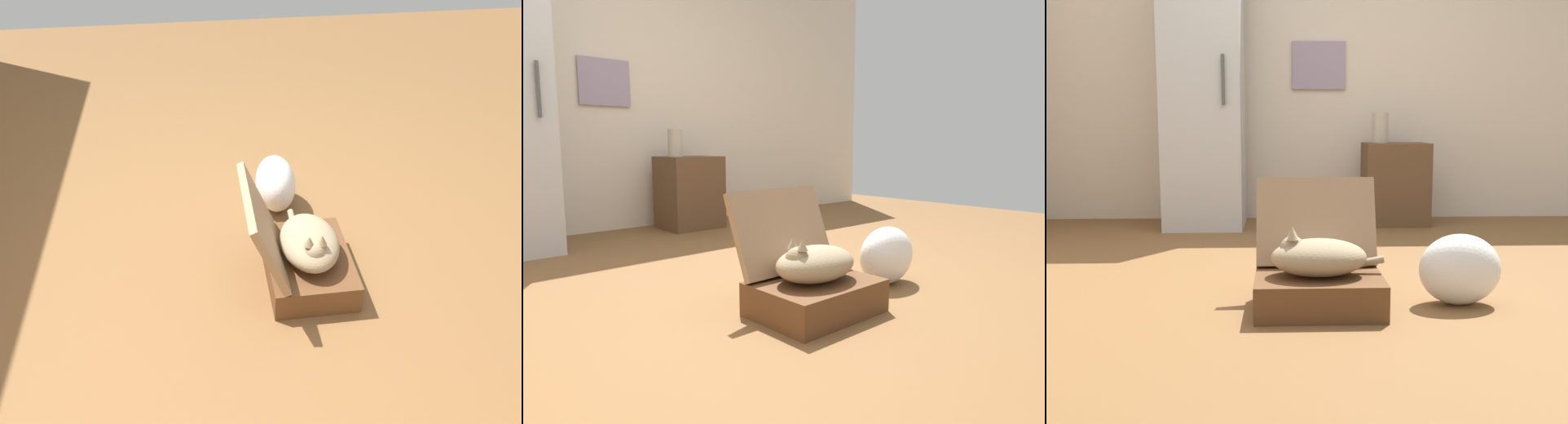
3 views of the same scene
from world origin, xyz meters
The scene contains 9 objects.
ground_plane centered at (0.00, 0.00, 0.00)m, with size 7.68×7.68×0.00m, color brown.
wall_back centered at (0.00, 2.26, 1.30)m, with size 6.40×0.15×2.60m.
suitcase_base centered at (-0.20, -0.44, 0.07)m, with size 0.54×0.41×0.15m, color brown.
suitcase_lid centered at (-0.20, -0.21, 0.35)m, with size 0.54×0.41×0.04m, color #9B7756.
cat centered at (-0.21, -0.43, 0.23)m, with size 0.48×0.28×0.21m.
plastic_bag_white centered at (0.42, -0.37, 0.16)m, with size 0.36×0.23×0.31m, color white.
refrigerator centered at (-0.94, 1.80, 0.99)m, with size 0.58×0.67×1.98m.
side_table centered at (0.53, 1.85, 0.32)m, with size 0.49×0.43×0.64m, color brown.
vase_tall centered at (0.41, 1.86, 0.76)m, with size 0.13×0.13×0.23m, color #B7AD99.
Camera 3 is at (-0.35, -2.96, 0.78)m, focal length 42.48 mm.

